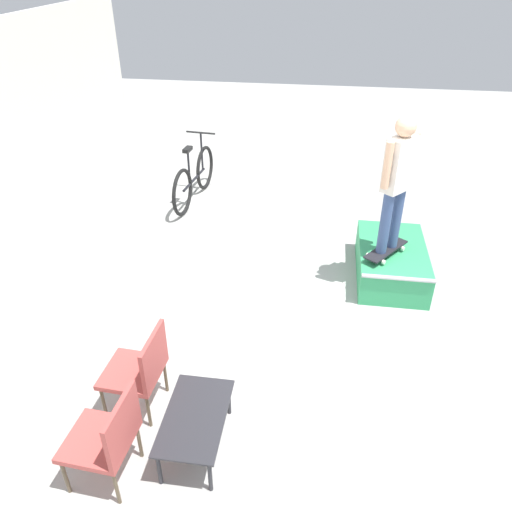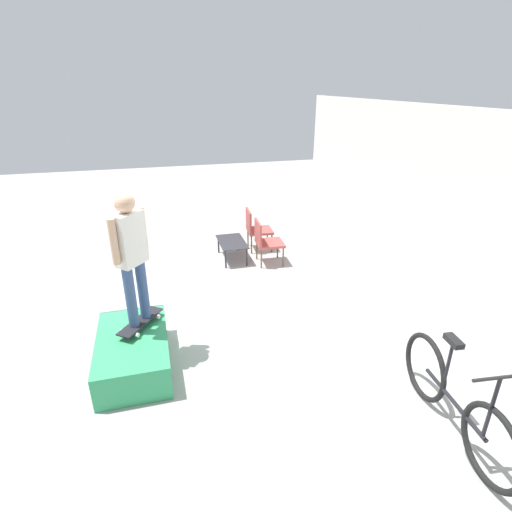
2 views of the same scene
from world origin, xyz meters
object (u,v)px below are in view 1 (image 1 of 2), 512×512
(skateboard_on_ramp, at_px, (386,250))
(patio_chair_right, at_px, (141,367))
(bicycle, at_px, (194,178))
(skate_ramp_box, at_px, (391,262))
(coffee_table, at_px, (195,419))
(person_skater, at_px, (398,176))
(patio_chair_left, at_px, (108,436))

(skateboard_on_ramp, bearing_deg, patio_chair_right, 171.78)
(skateboard_on_ramp, height_order, bicycle, bicycle)
(skate_ramp_box, distance_m, coffee_table, 3.56)
(person_skater, height_order, patio_chair_left, person_skater)
(skateboard_on_ramp, relative_size, bicycle, 0.38)
(coffee_table, height_order, bicycle, bicycle)
(person_skater, bearing_deg, skate_ramp_box, 10.75)
(patio_chair_right, xyz_separation_m, bicycle, (4.55, 0.66, -0.09))
(skateboard_on_ramp, height_order, person_skater, person_skater)
(skate_ramp_box, relative_size, bicycle, 0.78)
(skateboard_on_ramp, xyz_separation_m, coffee_table, (-2.80, 1.78, -0.18))
(person_skater, bearing_deg, coffee_table, -171.27)
(skate_ramp_box, xyz_separation_m, person_skater, (-0.21, 0.12, 1.31))
(patio_chair_right, bearing_deg, bicycle, -168.31)
(patio_chair_right, bearing_deg, coffee_table, 61.44)
(skate_ramp_box, bearing_deg, patio_chair_left, 143.57)
(person_skater, distance_m, bicycle, 3.88)
(skate_ramp_box, distance_m, bicycle, 3.71)
(patio_chair_left, distance_m, patio_chair_right, 0.76)
(skate_ramp_box, xyz_separation_m, coffee_table, (-3.00, 1.90, 0.12))
(skate_ramp_box, bearing_deg, skateboard_on_ramp, 149.54)
(skate_ramp_box, xyz_separation_m, bicycle, (1.92, 3.17, 0.19))
(skateboard_on_ramp, bearing_deg, bicycle, 91.35)
(skateboard_on_ramp, xyz_separation_m, patio_chair_right, (-2.42, 2.38, -0.02))
(patio_chair_left, bearing_deg, coffee_table, 126.82)
(skateboard_on_ramp, distance_m, patio_chair_left, 3.98)
(patio_chair_left, relative_size, patio_chair_right, 1.00)
(skate_ramp_box, height_order, patio_chair_right, patio_chair_right)
(coffee_table, xyz_separation_m, bicycle, (4.93, 1.26, 0.07))
(person_skater, distance_m, patio_chair_left, 4.11)
(coffee_table, height_order, patio_chair_left, patio_chair_left)
(person_skater, distance_m, coffee_table, 3.52)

